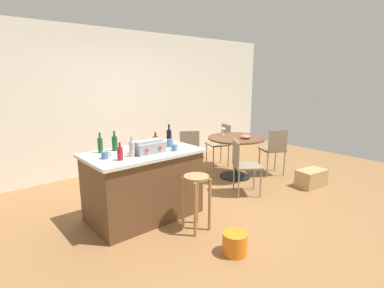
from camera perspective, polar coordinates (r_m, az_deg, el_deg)
ground_plane at (r=4.50m, az=2.20°, el=-11.10°), size 8.80×8.80×0.00m
back_wall at (r=6.12m, az=-13.26°, el=8.03°), size 8.00×0.10×2.70m
kitchen_island at (r=3.98m, az=-9.25°, el=-7.58°), size 1.44×0.86×0.89m
wooden_stool at (r=3.58m, az=0.82°, el=-9.20°), size 0.30×0.30×0.68m
dining_table at (r=5.48m, az=8.38°, el=-0.51°), size 1.02×1.02×0.75m
folding_chair_near at (r=4.71m, az=9.74°, el=-3.60°), size 0.56×0.56×0.86m
folding_chair_far at (r=5.73m, az=15.46°, el=-0.72°), size 0.54×0.54×0.88m
folding_chair_left at (r=6.17m, az=5.49°, el=0.48°), size 0.51×0.51×0.86m
folding_chair_right at (r=5.37m, az=-0.27°, el=-1.41°), size 0.55×0.55×0.85m
toolbox at (r=3.76m, az=-8.44°, el=-0.52°), size 0.39×0.27×0.16m
bottle_0 at (r=4.17m, az=-4.41°, el=1.40°), size 0.07×0.07×0.29m
bottle_1 at (r=3.87m, az=-17.14°, el=-0.19°), size 0.06×0.06×0.26m
bottle_2 at (r=4.03m, az=-6.98°, el=0.48°), size 0.08×0.08×0.20m
bottle_3 at (r=3.47m, az=-13.57°, el=-1.75°), size 0.07×0.07×0.21m
bottle_4 at (r=3.94m, az=-14.57°, el=0.18°), size 0.07×0.07×0.26m
bottle_5 at (r=3.61m, az=-11.40°, el=-0.86°), size 0.07×0.07×0.25m
cup_0 at (r=4.05m, az=-4.22°, el=0.18°), size 0.12×0.08×0.10m
cup_1 at (r=4.11m, az=-8.92°, el=0.30°), size 0.11×0.07×0.11m
cup_2 at (r=3.82m, az=-3.39°, el=-0.68°), size 0.11×0.07×0.09m
cup_3 at (r=3.59m, az=-16.29°, el=-2.05°), size 0.12×0.08×0.08m
cup_4 at (r=4.19m, az=-6.55°, el=0.47°), size 0.13×0.09×0.09m
wine_glass at (r=5.60m, az=6.02°, el=2.80°), size 0.07×0.07×0.14m
serving_bowl at (r=5.34m, az=10.17°, el=1.40°), size 0.18×0.18×0.07m
cardboard_box at (r=5.46m, az=21.82°, el=-6.05°), size 0.53×0.37×0.29m
plastic_bucket at (r=3.31m, az=8.20°, el=-18.27°), size 0.26×0.26×0.23m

